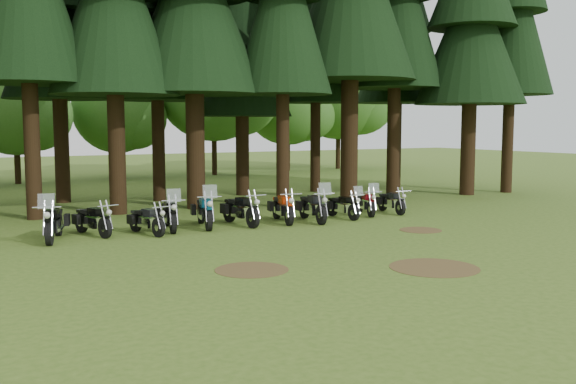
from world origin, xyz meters
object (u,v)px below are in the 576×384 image
at_px(motorcycle_4, 205,212).
at_px(motorcycle_8, 343,207).
at_px(motorcycle_10, 391,203).
at_px(motorcycle_1, 93,221).
at_px(motorcycle_3, 169,215).
at_px(motorcycle_2, 147,221).
at_px(motorcycle_6, 283,209).
at_px(motorcycle_9, 365,203).
at_px(motorcycle_0, 54,224).
at_px(motorcycle_7, 313,208).
at_px(motorcycle_5, 240,211).

distance_m(motorcycle_4, motorcycle_8, 5.36).
bearing_deg(motorcycle_10, motorcycle_1, -173.79).
bearing_deg(motorcycle_3, motorcycle_2, -142.27).
height_order(motorcycle_2, motorcycle_6, motorcycle_6).
relative_size(motorcycle_2, motorcycle_8, 0.98).
height_order(motorcycle_4, motorcycle_9, motorcycle_4).
relative_size(motorcycle_0, motorcycle_2, 1.21).
bearing_deg(motorcycle_6, motorcycle_8, 7.65).
distance_m(motorcycle_0, motorcycle_9, 11.55).
bearing_deg(motorcycle_7, motorcycle_4, 179.15).
relative_size(motorcycle_0, motorcycle_1, 1.14).
height_order(motorcycle_7, motorcycle_10, motorcycle_7).
bearing_deg(motorcycle_9, motorcycle_3, -163.98).
height_order(motorcycle_2, motorcycle_3, motorcycle_3).
bearing_deg(motorcycle_8, motorcycle_6, 173.96).
height_order(motorcycle_5, motorcycle_7, motorcycle_7).
bearing_deg(motorcycle_2, motorcycle_0, 160.93).
xyz_separation_m(motorcycle_4, motorcycle_10, (7.83, -0.31, -0.11)).
xyz_separation_m(motorcycle_4, motorcycle_8, (5.33, -0.57, -0.09)).
bearing_deg(motorcycle_6, motorcycle_1, -171.38).
relative_size(motorcycle_2, motorcycle_4, 0.81).
bearing_deg(motorcycle_9, motorcycle_5, -162.83).
bearing_deg(motorcycle_0, motorcycle_10, 17.57).
relative_size(motorcycle_7, motorcycle_9, 1.16).
height_order(motorcycle_5, motorcycle_10, motorcycle_5).
distance_m(motorcycle_0, motorcycle_6, 7.81).
xyz_separation_m(motorcycle_8, motorcycle_10, (2.50, 0.26, -0.02)).
xyz_separation_m(motorcycle_1, motorcycle_7, (7.60, -0.95, 0.05)).
height_order(motorcycle_1, motorcycle_10, motorcycle_1).
bearing_deg(motorcycle_5, motorcycle_3, 171.98).
bearing_deg(motorcycle_9, motorcycle_6, -160.66).
bearing_deg(motorcycle_6, motorcycle_3, -171.48).
height_order(motorcycle_6, motorcycle_7, motorcycle_7).
relative_size(motorcycle_1, motorcycle_7, 0.89).
distance_m(motorcycle_3, motorcycle_7, 5.20).
xyz_separation_m(motorcycle_7, motorcycle_9, (2.71, 0.50, -0.06)).
height_order(motorcycle_0, motorcycle_6, motorcycle_0).
relative_size(motorcycle_5, motorcycle_8, 1.17).
bearing_deg(motorcycle_4, motorcycle_3, -167.92).
relative_size(motorcycle_5, motorcycle_10, 1.20).
distance_m(motorcycle_5, motorcycle_8, 4.07).
height_order(motorcycle_5, motorcycle_9, motorcycle_9).
relative_size(motorcycle_1, motorcycle_9, 1.02).
distance_m(motorcycle_5, motorcycle_7, 2.68).
height_order(motorcycle_1, motorcycle_3, motorcycle_3).
bearing_deg(motorcycle_10, motorcycle_3, -173.26).
xyz_separation_m(motorcycle_4, motorcycle_9, (6.61, -0.23, -0.08)).
bearing_deg(motorcycle_1, motorcycle_8, -20.23).
bearing_deg(motorcycle_6, motorcycle_7, -8.03).
height_order(motorcycle_4, motorcycle_7, motorcycle_4).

